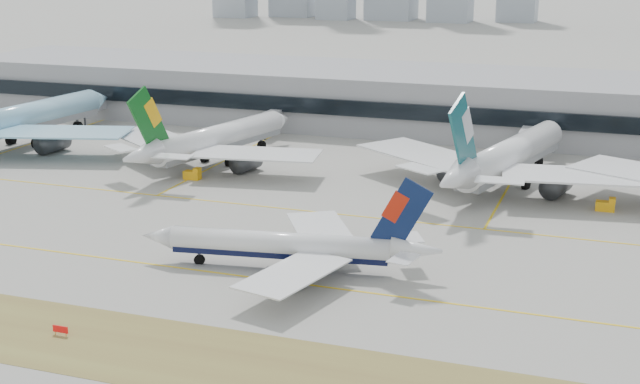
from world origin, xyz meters
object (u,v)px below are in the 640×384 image
at_px(widebody_eva, 214,141).
at_px(terminal, 440,101).
at_px(widebody_korean, 18,121).
at_px(widebody_cathay, 507,158).
at_px(taxiing_airliner, 291,247).

height_order(widebody_eva, terminal, widebody_eva).
relative_size(widebody_korean, widebody_cathay, 1.08).
xyz_separation_m(widebody_cathay, terminal, (-25.76, 55.44, 1.34)).
distance_m(widebody_eva, terminal, 69.94).
distance_m(widebody_cathay, terminal, 61.14).
xyz_separation_m(widebody_korean, widebody_cathay, (118.04, 1.68, -0.35)).
bearing_deg(terminal, taxiing_airliner, -89.15).
xyz_separation_m(taxiing_airliner, widebody_eva, (-40.79, 56.96, 1.78)).
distance_m(widebody_eva, widebody_cathay, 64.90).
bearing_deg(widebody_korean, widebody_cathay, -82.97).
bearing_deg(widebody_cathay, widebody_korean, 104.16).
distance_m(widebody_korean, widebody_eva, 53.22).
relative_size(taxiing_airliner, terminal, 0.17).
distance_m(widebody_korean, terminal, 108.54).
bearing_deg(terminal, widebody_korean, -148.24).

